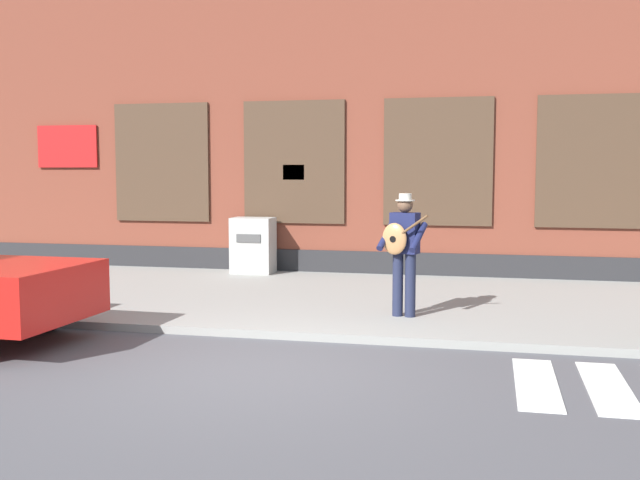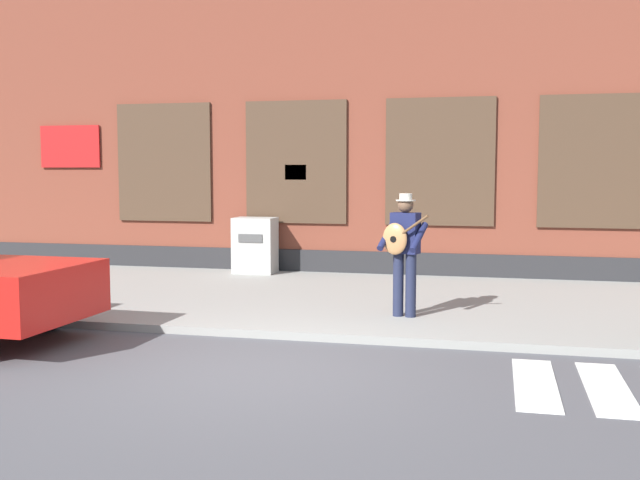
% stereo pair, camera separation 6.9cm
% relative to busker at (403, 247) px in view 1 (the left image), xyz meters
% --- Properties ---
extents(ground_plane, '(160.00, 160.00, 0.00)m').
position_rel_busker_xyz_m(ground_plane, '(-1.27, -2.83, -1.09)').
color(ground_plane, '#4C4C51').
extents(sidewalk, '(28.00, 5.60, 0.11)m').
position_rel_busker_xyz_m(sidewalk, '(-1.27, 1.46, -1.04)').
color(sidewalk, gray).
rests_on(sidewalk, ground).
extents(building_backdrop, '(28.00, 4.06, 8.76)m').
position_rel_busker_xyz_m(building_backdrop, '(-1.27, 6.26, 3.28)').
color(building_backdrop, brown).
rests_on(building_backdrop, ground).
extents(busker, '(0.72, 0.64, 1.73)m').
position_rel_busker_xyz_m(busker, '(0.00, 0.00, 0.00)').
color(busker, '#1E233D').
rests_on(busker, sidewalk).
extents(utility_box, '(0.82, 0.58, 1.11)m').
position_rel_busker_xyz_m(utility_box, '(-3.43, 3.81, -0.43)').
color(utility_box, '#ADADA8').
rests_on(utility_box, sidewalk).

